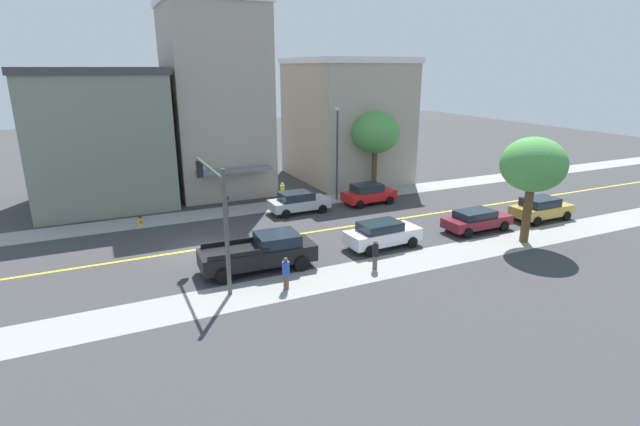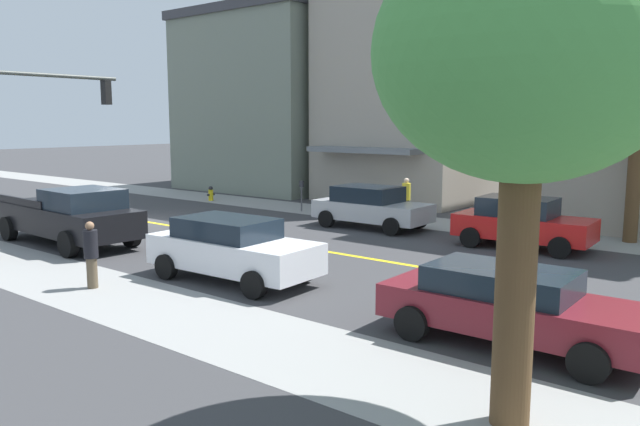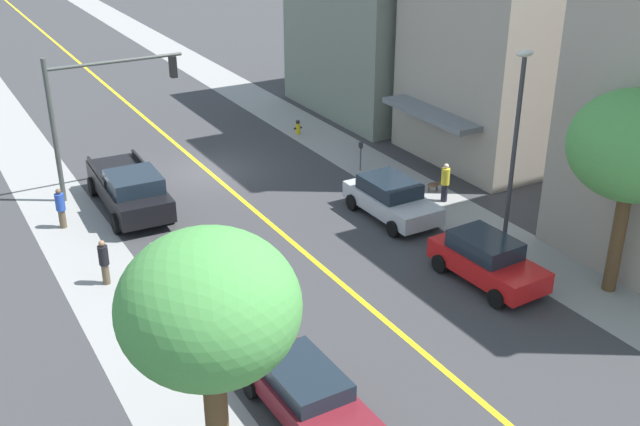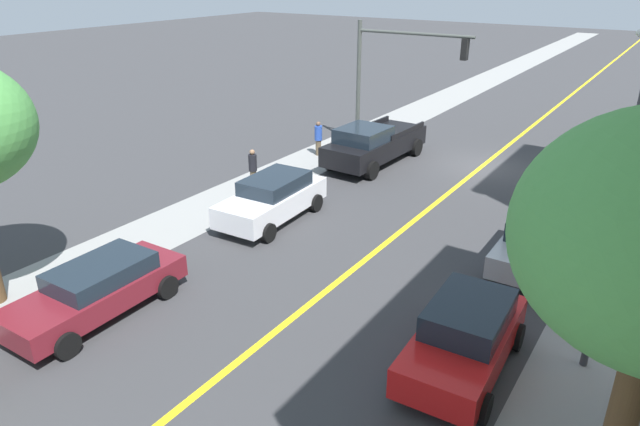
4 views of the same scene
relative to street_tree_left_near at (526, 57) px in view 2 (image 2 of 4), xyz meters
The scene contains 18 objects.
ground_plane 19.94m from the street_tree_left_near, 111.40° to the right, with size 140.00×140.00×0.00m, color #38383A.
sidewalk_left 23.24m from the street_tree_left_near, 127.58° to the right, with size 2.74×126.00×0.01m, color gray.
road_centerline_stripe 19.93m from the street_tree_left_near, 111.40° to the right, with size 0.20×126.00×0.00m, color yellow.
brick_apartment_block 30.42m from the street_tree_left_near, 132.45° to the right, with size 9.97×9.84×10.17m.
tan_rowhouse 24.70m from the street_tree_left_near, 146.78° to the right, with size 9.53×7.75×15.23m.
street_tree_left_near is the anchor object (origin of this frame).
fire_hydrant 24.92m from the street_tree_left_near, 122.27° to the right, with size 0.44×0.24×0.73m.
parking_meter 20.14m from the street_tree_left_near, 131.56° to the right, with size 0.12×0.18×1.35m.
traffic_light_mast 18.20m from the street_tree_left_near, 97.75° to the right, with size 5.63×0.32×5.96m.
street_lamp 14.78m from the street_tree_left_near, 156.82° to the right, with size 0.70×0.36×7.23m.
red_sedan_left_curb 12.70m from the street_tree_left_near, 159.53° to the right, with size 2.12×4.19×1.59m.
white_sedan_right_curb 9.61m from the street_tree_left_near, 109.10° to the right, with size 2.17×4.55×1.56m.
silver_sedan_left_curb 15.73m from the street_tree_left_near, 138.94° to the right, with size 2.14×4.33×1.54m.
maroon_sedan_right_curb 5.02m from the street_tree_left_near, 157.61° to the right, with size 2.03×4.64×1.37m.
black_pickup_truck 16.43m from the street_tree_left_near, 100.07° to the right, with size 2.53×6.03×1.85m.
pedestrian_black_shirt 11.06m from the street_tree_left_near, 91.58° to the right, with size 0.33×0.33×1.60m.
pedestrian_yellow_shirt 17.95m from the street_tree_left_near, 144.51° to the right, with size 0.35×0.35×1.65m.
small_dog 18.85m from the street_tree_left_near, 142.41° to the right, with size 0.62×0.40×0.47m.
Camera 2 is at (14.61, 20.93, 3.93)m, focal length 35.01 mm.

